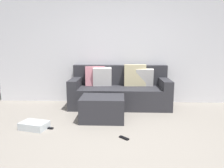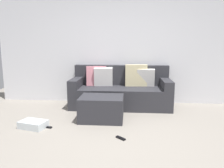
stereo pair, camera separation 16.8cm
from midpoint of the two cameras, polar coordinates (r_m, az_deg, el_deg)
ground_plane at (r=3.12m, az=1.62°, el=-15.52°), size 7.48×7.48×0.00m
wall_back at (r=5.19m, az=3.09°, el=9.48°), size 5.75×0.10×2.59m
couch_sectional at (r=4.89m, az=3.19°, el=-1.84°), size 2.14×0.85×0.92m
ottoman at (r=4.02m, az=-1.48°, el=-6.27°), size 0.78×0.61×0.43m
storage_bin at (r=3.88m, az=-18.50°, el=-9.84°), size 0.48×0.39×0.12m
remote_near_ottoman at (r=3.31m, az=3.74°, el=-13.79°), size 0.15×0.15×0.02m
remote_by_storage_bin at (r=3.83m, az=-15.33°, el=-10.70°), size 0.19×0.08×0.02m
remote_under_side_table at (r=4.07m, az=-17.29°, el=-9.55°), size 0.15×0.05×0.02m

